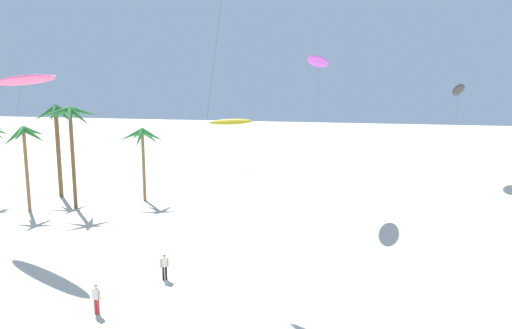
{
  "coord_description": "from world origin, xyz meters",
  "views": [
    {
      "loc": [
        5.34,
        -3.51,
        11.54
      ],
      "look_at": [
        -1.43,
        22.41,
        7.1
      ],
      "focal_mm": 33.16,
      "sensor_mm": 36.0,
      "label": 1
    }
  ],
  "objects_px": {
    "palm_tree_1": "(57,125)",
    "palm_tree_3": "(25,140)",
    "flying_kite_6": "(23,80)",
    "flying_kite_4": "(318,62)",
    "flying_kite_7": "(459,90)",
    "palm_tree_2": "(71,123)",
    "person_far_watcher": "(165,266)",
    "flying_kite_0": "(231,122)",
    "palm_tree_4": "(142,141)",
    "person_mid_field": "(96,297)"
  },
  "relations": [
    {
      "from": "person_far_watcher",
      "to": "palm_tree_3",
      "type": "bearing_deg",
      "value": 149.12
    },
    {
      "from": "flying_kite_0",
      "to": "flying_kite_7",
      "type": "relative_size",
      "value": 0.85
    },
    {
      "from": "flying_kite_7",
      "to": "flying_kite_6",
      "type": "bearing_deg",
      "value": -135.38
    },
    {
      "from": "palm_tree_3",
      "to": "flying_kite_4",
      "type": "relative_size",
      "value": 0.55
    },
    {
      "from": "palm_tree_3",
      "to": "person_far_watcher",
      "type": "height_order",
      "value": "palm_tree_3"
    },
    {
      "from": "palm_tree_2",
      "to": "flying_kite_4",
      "type": "relative_size",
      "value": 0.68
    },
    {
      "from": "flying_kite_7",
      "to": "person_mid_field",
      "type": "height_order",
      "value": "flying_kite_7"
    },
    {
      "from": "palm_tree_2",
      "to": "flying_kite_7",
      "type": "distance_m",
      "value": 44.95
    },
    {
      "from": "flying_kite_7",
      "to": "palm_tree_4",
      "type": "bearing_deg",
      "value": -147.17
    },
    {
      "from": "flying_kite_6",
      "to": "person_mid_field",
      "type": "relative_size",
      "value": 7.75
    },
    {
      "from": "palm_tree_4",
      "to": "flying_kite_7",
      "type": "xyz_separation_m",
      "value": [
        32.2,
        20.78,
        4.96
      ]
    },
    {
      "from": "person_far_watcher",
      "to": "flying_kite_4",
      "type": "bearing_deg",
      "value": 71.99
    },
    {
      "from": "palm_tree_1",
      "to": "palm_tree_4",
      "type": "xyz_separation_m",
      "value": [
        9.42,
        0.57,
        -1.42
      ]
    },
    {
      "from": "person_far_watcher",
      "to": "person_mid_field",
      "type": "bearing_deg",
      "value": -106.96
    },
    {
      "from": "palm_tree_2",
      "to": "palm_tree_3",
      "type": "height_order",
      "value": "palm_tree_2"
    },
    {
      "from": "palm_tree_2",
      "to": "palm_tree_4",
      "type": "height_order",
      "value": "palm_tree_2"
    },
    {
      "from": "flying_kite_6",
      "to": "flying_kite_4",
      "type": "bearing_deg",
      "value": 38.02
    },
    {
      "from": "palm_tree_2",
      "to": "person_far_watcher",
      "type": "relative_size",
      "value": 6.02
    },
    {
      "from": "palm_tree_4",
      "to": "flying_kite_6",
      "type": "xyz_separation_m",
      "value": [
        -2.28,
        -13.25,
        5.83
      ]
    },
    {
      "from": "palm_tree_1",
      "to": "palm_tree_3",
      "type": "bearing_deg",
      "value": -80.34
    },
    {
      "from": "palm_tree_4",
      "to": "person_far_watcher",
      "type": "bearing_deg",
      "value": -58.99
    },
    {
      "from": "palm_tree_1",
      "to": "person_far_watcher",
      "type": "height_order",
      "value": "palm_tree_1"
    },
    {
      "from": "palm_tree_1",
      "to": "flying_kite_7",
      "type": "relative_size",
      "value": 0.8
    },
    {
      "from": "palm_tree_2",
      "to": "flying_kite_6",
      "type": "xyz_separation_m",
      "value": [
        2.58,
        -8.76,
        3.78
      ]
    },
    {
      "from": "palm_tree_2",
      "to": "person_mid_field",
      "type": "relative_size",
      "value": 5.99
    },
    {
      "from": "palm_tree_2",
      "to": "person_far_watcher",
      "type": "distance_m",
      "value": 21.81
    },
    {
      "from": "palm_tree_1",
      "to": "palm_tree_3",
      "type": "distance_m",
      "value": 6.0
    },
    {
      "from": "palm_tree_1",
      "to": "palm_tree_4",
      "type": "relative_size",
      "value": 1.3
    },
    {
      "from": "palm_tree_1",
      "to": "flying_kite_0",
      "type": "distance_m",
      "value": 24.01
    },
    {
      "from": "flying_kite_0",
      "to": "flying_kite_7",
      "type": "distance_m",
      "value": 29.64
    },
    {
      "from": "palm_tree_4",
      "to": "person_mid_field",
      "type": "bearing_deg",
      "value": -67.83
    },
    {
      "from": "person_mid_field",
      "to": "palm_tree_4",
      "type": "bearing_deg",
      "value": 112.17
    },
    {
      "from": "flying_kite_6",
      "to": "person_far_watcher",
      "type": "height_order",
      "value": "flying_kite_6"
    },
    {
      "from": "flying_kite_6",
      "to": "palm_tree_1",
      "type": "bearing_deg",
      "value": 119.39
    },
    {
      "from": "person_mid_field",
      "to": "person_far_watcher",
      "type": "xyz_separation_m",
      "value": [
        1.48,
        4.86,
        -0.0
      ]
    },
    {
      "from": "flying_kite_0",
      "to": "flying_kite_6",
      "type": "xyz_separation_m",
      "value": [
        -5.19,
        -33.27,
        5.29
      ]
    },
    {
      "from": "palm_tree_3",
      "to": "flying_kite_7",
      "type": "bearing_deg",
      "value": 33.79
    },
    {
      "from": "flying_kite_4",
      "to": "person_far_watcher",
      "type": "bearing_deg",
      "value": -108.01
    },
    {
      "from": "palm_tree_2",
      "to": "flying_kite_6",
      "type": "distance_m",
      "value": 9.88
    },
    {
      "from": "flying_kite_4",
      "to": "palm_tree_1",
      "type": "bearing_deg",
      "value": -174.55
    },
    {
      "from": "palm_tree_1",
      "to": "flying_kite_4",
      "type": "height_order",
      "value": "flying_kite_4"
    },
    {
      "from": "palm_tree_3",
      "to": "flying_kite_4",
      "type": "distance_m",
      "value": 27.88
    },
    {
      "from": "flying_kite_4",
      "to": "person_far_watcher",
      "type": "distance_m",
      "value": 24.52
    },
    {
      "from": "palm_tree_1",
      "to": "flying_kite_0",
      "type": "height_order",
      "value": "palm_tree_1"
    },
    {
      "from": "palm_tree_3",
      "to": "flying_kite_4",
      "type": "bearing_deg",
      "value": 18.12
    },
    {
      "from": "palm_tree_3",
      "to": "flying_kite_7",
      "type": "relative_size",
      "value": 0.66
    },
    {
      "from": "flying_kite_4",
      "to": "person_far_watcher",
      "type": "height_order",
      "value": "flying_kite_4"
    },
    {
      "from": "palm_tree_2",
      "to": "flying_kite_0",
      "type": "height_order",
      "value": "palm_tree_2"
    },
    {
      "from": "palm_tree_1",
      "to": "palm_tree_3",
      "type": "height_order",
      "value": "palm_tree_1"
    },
    {
      "from": "palm_tree_3",
      "to": "person_mid_field",
      "type": "bearing_deg",
      "value": -42.69
    }
  ]
}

